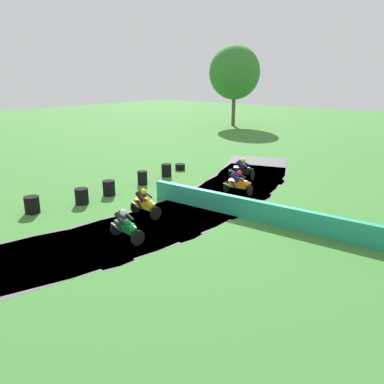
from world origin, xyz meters
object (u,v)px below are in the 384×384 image
(motorcycle_fourth_black, at_px, (243,169))
(tire_stack_far, at_px, (142,178))
(motorcycle_lead_green, at_px, (126,225))
(motorcycle_chase_yellow, at_px, (145,203))
(tire_stack_extra_a, at_px, (166,170))
(tire_stack_mid_b, at_px, (109,188))
(tire_stack_extra_b, at_px, (180,167))
(tire_stack_near, at_px, (32,205))
(motorcycle_trailing_orange, at_px, (239,183))
(tire_stack_mid_a, at_px, (82,196))

(motorcycle_fourth_black, xyz_separation_m, tire_stack_far, (-3.94, -4.68, -0.25))
(tire_stack_far, bearing_deg, motorcycle_lead_green, -47.87)
(motorcycle_chase_yellow, relative_size, tire_stack_extra_a, 2.12)
(tire_stack_mid_b, distance_m, tire_stack_extra_a, 4.95)
(tire_stack_far, bearing_deg, tire_stack_extra_b, 100.12)
(tire_stack_near, relative_size, tire_stack_far, 1.00)
(tire_stack_extra_b, bearing_deg, motorcycle_trailing_orange, -20.37)
(tire_stack_near, height_order, tire_stack_mid_b, same)
(motorcycle_trailing_orange, distance_m, tire_stack_extra_b, 6.66)
(tire_stack_far, xyz_separation_m, tire_stack_extra_a, (-0.23, 2.30, 0.00))
(motorcycle_chase_yellow, bearing_deg, tire_stack_extra_a, 125.74)
(motorcycle_fourth_black, relative_size, tire_stack_mid_a, 2.14)
(motorcycle_trailing_orange, bearing_deg, tire_stack_extra_a, 176.00)
(motorcycle_chase_yellow, height_order, tire_stack_mid_a, motorcycle_chase_yellow)
(tire_stack_extra_a, bearing_deg, motorcycle_chase_yellow, -54.26)
(motorcycle_lead_green, xyz_separation_m, tire_stack_mid_b, (-5.34, 3.47, -0.25))
(tire_stack_far, relative_size, tire_stack_extra_a, 1.00)
(tire_stack_far, distance_m, tire_stack_extra_b, 4.28)
(tire_stack_mid_b, bearing_deg, tire_stack_extra_b, 97.79)
(tire_stack_mid_a, xyz_separation_m, tire_stack_mid_b, (-0.14, 1.82, 0.00))
(tire_stack_far, bearing_deg, motorcycle_chase_yellow, -42.16)
(tire_stack_mid_b, height_order, tire_stack_extra_a, same)
(tire_stack_mid_a, relative_size, tire_stack_mid_b, 1.00)
(tire_stack_extra_b, bearing_deg, motorcycle_lead_green, -58.69)
(motorcycle_trailing_orange, height_order, motorcycle_fourth_black, motorcycle_trailing_orange)
(tire_stack_mid_a, bearing_deg, tire_stack_near, -105.99)
(motorcycle_trailing_orange, distance_m, tire_stack_near, 10.41)
(motorcycle_fourth_black, height_order, tire_stack_extra_b, motorcycle_fourth_black)
(motorcycle_trailing_orange, relative_size, tire_stack_mid_a, 2.11)
(motorcycle_fourth_black, relative_size, tire_stack_near, 2.14)
(motorcycle_fourth_black, relative_size, tire_stack_mid_b, 2.14)
(motorcycle_chase_yellow, height_order, tire_stack_near, motorcycle_chase_yellow)
(motorcycle_lead_green, distance_m, tire_stack_far, 8.24)
(tire_stack_near, distance_m, tire_stack_extra_a, 9.04)
(tire_stack_extra_a, bearing_deg, motorcycle_fourth_black, 29.77)
(motorcycle_lead_green, xyz_separation_m, motorcycle_fourth_black, (-1.58, 10.79, 0.00))
(motorcycle_trailing_orange, relative_size, tire_stack_extra_b, 2.57)
(motorcycle_fourth_black, bearing_deg, tire_stack_extra_b, -174.29)
(tire_stack_mid_a, distance_m, tire_stack_extra_a, 6.78)
(tire_stack_mid_a, bearing_deg, tire_stack_extra_b, 97.06)
(motorcycle_lead_green, relative_size, tire_stack_extra_b, 2.59)
(motorcycle_chase_yellow, height_order, tire_stack_far, motorcycle_chase_yellow)
(motorcycle_lead_green, distance_m, tire_stack_mid_a, 5.46)
(motorcycle_lead_green, distance_m, tire_stack_near, 5.90)
(tire_stack_mid_a, height_order, tire_stack_far, same)
(tire_stack_extra_a, bearing_deg, tire_stack_mid_b, -85.24)
(tire_stack_near, height_order, tire_stack_far, same)
(tire_stack_extra_b, bearing_deg, motorcycle_chase_yellow, -58.52)
(motorcycle_fourth_black, height_order, tire_stack_mid_b, motorcycle_fourth_black)
(tire_stack_mid_b, bearing_deg, tire_stack_near, -97.18)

